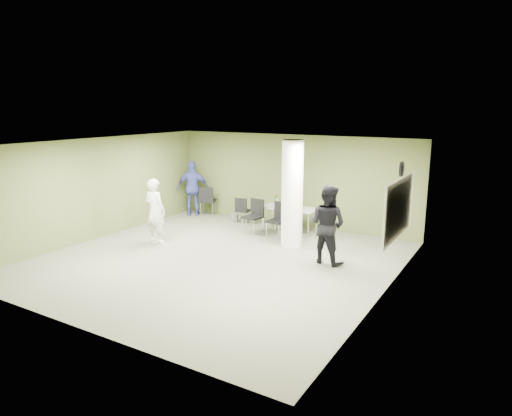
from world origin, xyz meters
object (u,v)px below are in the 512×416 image
Objects in this scene: chair_back_left at (207,199)px; man_black at (327,224)px; folding_table at (289,209)px; man_blue at (193,188)px; woman_white at (155,211)px.

man_black reaches higher than chair_back_left.
folding_table is 3.79m from man_blue.
folding_table is 3.35m from chair_back_left.
man_blue is (-1.09, 3.02, 0.05)m from woman_white.
woman_white is 0.94× the size of man_black.
chair_back_left is (-3.32, 0.46, -0.12)m from folding_table.
chair_back_left is at bearing -78.25° from woman_white.
chair_back_left is at bearing 167.66° from man_blue.
man_blue is at bearing -5.11° from chair_back_left.
man_blue is (-5.72, 2.20, -0.00)m from man_black.
chair_back_left is 5.78m from man_black.
man_blue reaches higher than folding_table.
man_black is at bearing 130.94° from chair_back_left.
woman_white is (-2.68, -2.73, 0.17)m from folding_table.
man_blue is (-0.46, -0.17, 0.34)m from chair_back_left.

